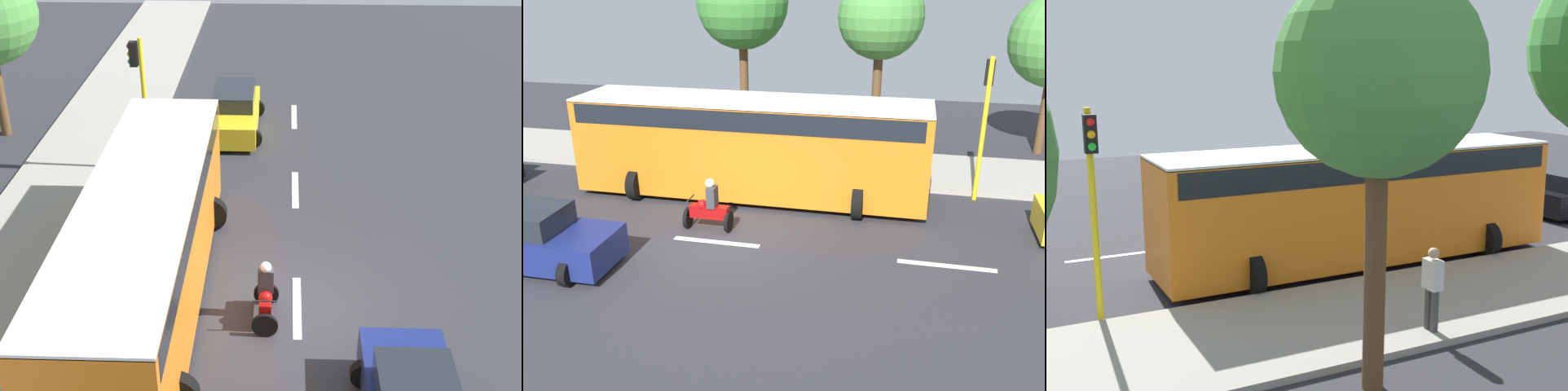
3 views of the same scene
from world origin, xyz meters
TOP-DOWN VIEW (x-y plane):
  - ground_plane at (0.00, 0.00)m, footprint 40.00×60.00m
  - sidewalk at (7.00, 0.00)m, footprint 4.00×60.00m
  - lane_stripe_far_north at (0.00, -12.00)m, footprint 0.20×2.40m
  - lane_stripe_north at (0.00, -6.00)m, footprint 0.20×2.40m
  - lane_stripe_mid at (0.00, 0.00)m, footprint 0.20×2.40m
  - car_yellow_cab at (2.22, -10.67)m, footprint 2.15×4.33m
  - city_bus at (3.54, -0.01)m, footprint 3.20×11.00m
  - motorcycle at (0.74, 0.45)m, footprint 0.60×1.30m
  - traffic_light_corner at (4.85, -7.04)m, footprint 0.49×0.24m

SIDE VIEW (x-z plane):
  - ground_plane at x=0.00m, z-range -0.10..0.00m
  - lane_stripe_far_north at x=0.00m, z-range 0.00..0.01m
  - lane_stripe_north at x=0.00m, z-range 0.00..0.01m
  - lane_stripe_mid at x=0.00m, z-range 0.00..0.01m
  - sidewalk at x=7.00m, z-range 0.00..0.15m
  - motorcycle at x=0.74m, z-range -0.12..1.41m
  - car_yellow_cab at x=2.22m, z-range -0.05..1.47m
  - city_bus at x=3.54m, z-range 0.27..3.43m
  - traffic_light_corner at x=4.85m, z-range 0.68..5.18m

